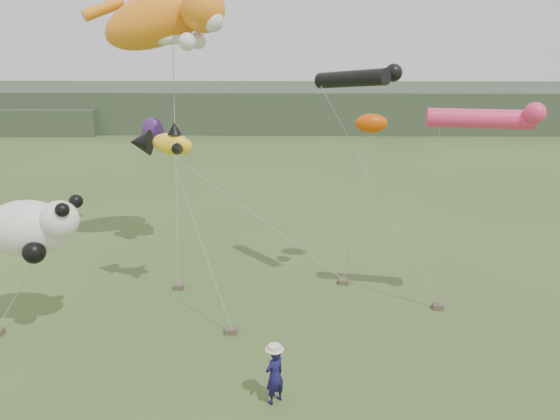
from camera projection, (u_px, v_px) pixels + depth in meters
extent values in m
plane|color=#385123|center=(262.00, 406.00, 14.95)|extent=(120.00, 120.00, 0.00)
cube|color=#2D3D28|center=(282.00, 106.00, 56.95)|extent=(90.00, 12.00, 4.00)
imported|color=#161246|center=(275.00, 375.00, 14.86)|extent=(0.73, 0.72, 1.71)
cube|color=brown|center=(179.00, 287.00, 21.59)|extent=(0.38, 0.30, 0.20)
cube|color=brown|center=(231.00, 331.00, 18.48)|extent=(0.38, 0.30, 0.20)
cube|color=brown|center=(438.00, 306.00, 20.08)|extent=(0.38, 0.30, 0.20)
cube|color=brown|center=(343.00, 282.00, 22.03)|extent=(0.38, 0.30, 0.20)
ellipsoid|color=orange|center=(160.00, 18.00, 21.18)|extent=(5.16, 2.95, 3.39)
sphere|color=orange|center=(203.00, 10.00, 20.19)|extent=(1.66, 1.66, 1.66)
sphere|color=white|center=(212.00, 20.00, 20.04)|extent=(0.83, 0.83, 0.83)
ellipsoid|color=white|center=(164.00, 38.00, 21.15)|extent=(1.63, 0.81, 0.51)
sphere|color=white|center=(187.00, 42.00, 20.02)|extent=(0.65, 0.65, 0.65)
sphere|color=white|center=(198.00, 41.00, 21.25)|extent=(0.65, 0.65, 0.65)
cylinder|color=orange|center=(103.00, 9.00, 21.80)|extent=(1.72, 1.26, 1.00)
ellipsoid|color=yellow|center=(172.00, 144.00, 18.69)|extent=(1.52, 0.70, 0.92)
cone|color=black|center=(140.00, 142.00, 18.99)|extent=(0.76, 0.94, 0.90)
cone|color=black|center=(174.00, 128.00, 18.51)|extent=(0.50, 0.50, 0.40)
cone|color=black|center=(178.00, 150.00, 18.24)|extent=(0.53, 0.56, 0.40)
cone|color=black|center=(184.00, 144.00, 19.19)|extent=(0.53, 0.56, 0.40)
cylinder|color=black|center=(351.00, 79.00, 18.71)|extent=(2.46, 2.61, 0.89)
sphere|color=black|center=(393.00, 73.00, 18.15)|extent=(0.60, 0.60, 0.60)
cylinder|color=#EE2E5F|center=(480.00, 119.00, 17.29)|extent=(3.33, 1.11, 0.62)
sphere|color=#EE2E5F|center=(535.00, 113.00, 16.69)|extent=(0.65, 0.65, 0.65)
ellipsoid|color=white|center=(27.00, 228.00, 17.64)|extent=(2.75, 1.83, 1.83)
sphere|color=white|center=(60.00, 219.00, 17.21)|extent=(1.22, 1.22, 1.22)
sphere|color=black|center=(62.00, 210.00, 16.67)|extent=(0.45, 0.45, 0.45)
sphere|color=black|center=(76.00, 201.00, 17.49)|extent=(0.45, 0.45, 0.45)
sphere|color=black|center=(34.00, 252.00, 17.03)|extent=(0.71, 0.71, 0.71)
sphere|color=black|center=(9.00, 236.00, 18.07)|extent=(0.71, 0.71, 0.71)
ellipsoid|color=#D84704|center=(371.00, 123.00, 20.42)|extent=(1.22, 0.71, 0.71)
ellipsoid|color=#441E65|center=(153.00, 131.00, 23.06)|extent=(0.94, 0.63, 1.15)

